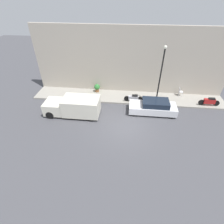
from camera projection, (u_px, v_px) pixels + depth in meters
name	position (u px, v px, depth m)	size (l,w,h in m)	color
ground_plane	(125.00, 127.00, 14.34)	(60.00, 60.00, 0.00)	#47474C
sidewalk	(127.00, 97.00, 18.04)	(2.48, 19.14, 0.16)	gray
building_facade	(130.00, 62.00, 17.24)	(0.30, 19.14, 6.70)	#B2A899
parked_car	(153.00, 107.00, 15.63)	(1.62, 4.17, 1.31)	silver
delivery_van	(73.00, 106.00, 15.30)	(1.87, 4.81, 1.69)	silver
scooter_silver	(133.00, 98.00, 17.04)	(0.30, 1.82, 0.71)	#B7B7BF
motorcycle_red	(209.00, 101.00, 16.43)	(0.30, 1.91, 0.81)	#B21E1E
streetlamp	(161.00, 71.00, 15.16)	(0.30, 0.30, 5.43)	black
potted_plant	(97.00, 88.00, 18.55)	(0.60, 0.60, 0.87)	brown
cafe_chair	(180.00, 91.00, 17.88)	(0.40, 0.40, 0.86)	silver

